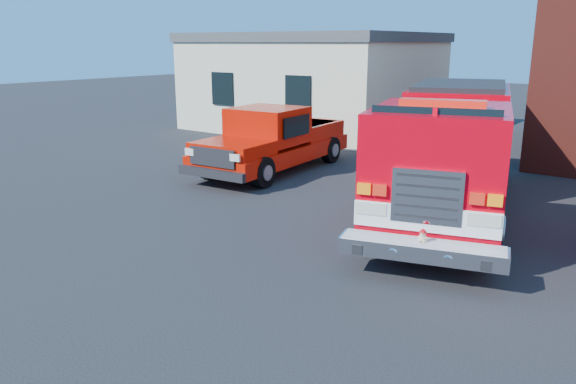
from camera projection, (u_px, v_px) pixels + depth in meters
The scene contains 4 objects.
ground at pixel (323, 241), 11.46m from camera, with size 100.00×100.00×0.00m, color black.
side_building at pixel (313, 81), 26.16m from camera, with size 10.20×8.20×4.35m.
fire_engine at pixel (450, 147), 13.40m from camera, with size 5.09×9.78×2.90m.
pickup_truck at pixel (273, 141), 17.59m from camera, with size 2.65×6.30×2.02m.
Camera 1 is at (5.84, -9.13, 3.93)m, focal length 35.00 mm.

